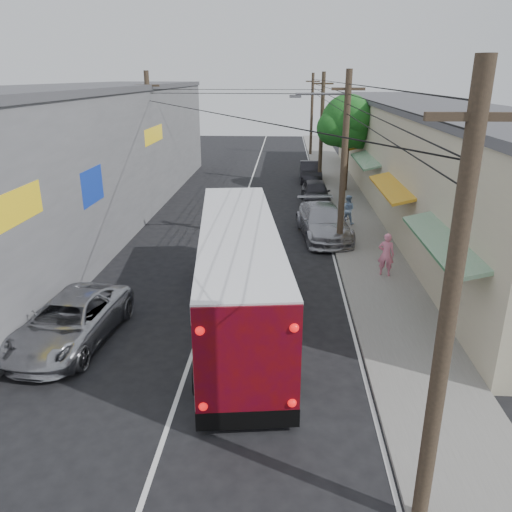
{
  "coord_description": "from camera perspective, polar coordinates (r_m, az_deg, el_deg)",
  "views": [
    {
      "loc": [
        2.62,
        -9.13,
        7.72
      ],
      "look_at": [
        1.68,
        7.15,
        1.82
      ],
      "focal_mm": 35.0,
      "sensor_mm": 36.0,
      "label": 1
    }
  ],
  "objects": [
    {
      "name": "ground",
      "position": [
        12.24,
        -10.43,
        -19.6
      ],
      "size": [
        120.0,
        120.0,
        0.0
      ],
      "primitive_type": "plane",
      "color": "black",
      "rests_on": "ground"
    },
    {
      "name": "building_right",
      "position": [
        32.55,
        18.53,
        10.84
      ],
      "size": [
        7.09,
        40.0,
        6.25
      ],
      "color": "#B9AE93",
      "rests_on": "ground"
    },
    {
      "name": "building_left",
      "position": [
        29.59,
        -19.14,
        10.94
      ],
      "size": [
        7.2,
        36.0,
        7.25
      ],
      "color": "gray",
      "rests_on": "ground"
    },
    {
      "name": "parked_car_far",
      "position": [
        39.19,
        6.26,
        9.56
      ],
      "size": [
        1.63,
        4.58,
        1.51
      ],
      "primitive_type": "imported",
      "rotation": [
        0.0,
        0.0,
        -0.01
      ],
      "color": "black",
      "rests_on": "ground"
    },
    {
      "name": "pedestrian_far",
      "position": [
        27.49,
        10.43,
        5.25
      ],
      "size": [
        0.91,
        0.79,
        1.59
      ],
      "primitive_type": "imported",
      "rotation": [
        0.0,
        0.0,
        2.86
      ],
      "color": "#9AB9E0",
      "rests_on": "sidewalk"
    },
    {
      "name": "utility_poles",
      "position": [
        29.67,
        4.39,
        12.9
      ],
      "size": [
        11.8,
        45.28,
        8.0
      ],
      "color": "#473828",
      "rests_on": "ground"
    },
    {
      "name": "jeepney",
      "position": [
        16.26,
        -20.48,
        -7.04
      ],
      "size": [
        2.78,
        5.24,
        1.4
      ],
      "primitive_type": "imported",
      "rotation": [
        0.0,
        0.0,
        -0.09
      ],
      "color": "#ABACB2",
      "rests_on": "ground"
    },
    {
      "name": "coach_bus",
      "position": [
        16.23,
        -1.98,
        -1.85
      ],
      "size": [
        3.76,
        11.63,
        3.29
      ],
      "rotation": [
        0.0,
        0.0,
        0.12
      ],
      "color": "white",
      "rests_on": "ground"
    },
    {
      "name": "parked_car_mid",
      "position": [
        32.26,
        6.82,
        7.27
      ],
      "size": [
        1.81,
        4.34,
        1.47
      ],
      "primitive_type": "imported",
      "rotation": [
        0.0,
        0.0,
        0.02
      ],
      "color": "#26262B",
      "rests_on": "ground"
    },
    {
      "name": "parked_suv",
      "position": [
        25.34,
        7.7,
        3.9
      ],
      "size": [
        2.91,
        5.8,
        1.62
      ],
      "primitive_type": "imported",
      "rotation": [
        0.0,
        0.0,
        0.12
      ],
      "color": "#A5A5AD",
      "rests_on": "ground"
    },
    {
      "name": "street_tree",
      "position": [
        35.53,
        10.53,
        14.67
      ],
      "size": [
        4.4,
        4.0,
        6.6
      ],
      "color": "#3F2B19",
      "rests_on": "ground"
    },
    {
      "name": "pedestrian_near",
      "position": [
        20.58,
        14.65,
        0.18
      ],
      "size": [
        0.74,
        0.6,
        1.76
      ],
      "primitive_type": "imported",
      "rotation": [
        0.0,
        0.0,
        2.83
      ],
      "color": "pink",
      "rests_on": "sidewalk"
    },
    {
      "name": "sidewalk",
      "position": [
        30.37,
        10.6,
        4.96
      ],
      "size": [
        3.0,
        80.0,
        0.12
      ],
      "primitive_type": "cube",
      "color": "slate",
      "rests_on": "ground"
    }
  ]
}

